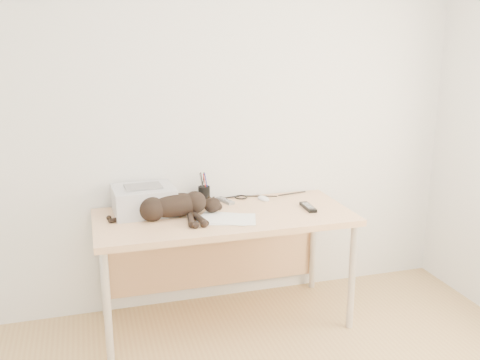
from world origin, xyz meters
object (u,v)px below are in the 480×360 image
object	(u,v)px
printer	(144,200)
pen_cup	(204,194)
desk	(221,230)
cat	(172,207)
mouse	(263,197)
mug	(171,199)

from	to	relation	value
printer	pen_cup	distance (m)	0.43
desk	printer	distance (m)	0.53
printer	cat	bearing A→B (deg)	-41.91
printer	desk	bearing A→B (deg)	-9.99
pen_cup	desk	bearing A→B (deg)	-72.76
pen_cup	mouse	distance (m)	0.41
cat	mouse	size ratio (longest dim) A/B	6.26
printer	pen_cup	size ratio (longest dim) A/B	1.93
cat	mug	distance (m)	0.25
printer	cat	size ratio (longest dim) A/B	0.56
cat	pen_cup	xyz separation A→B (m)	(0.26, 0.26, -0.01)
printer	cat	distance (m)	0.21
printer	mug	bearing A→B (deg)	30.16
desk	mouse	distance (m)	0.40
cat	mug	bearing A→B (deg)	79.11
mug	mouse	size ratio (longest dim) A/B	0.87
desk	printer	xyz separation A→B (m)	(-0.48, 0.08, 0.22)
mug	pen_cup	bearing A→B (deg)	2.56
desk	cat	distance (m)	0.38
desk	mug	bearing A→B (deg)	145.93
desk	pen_cup	distance (m)	0.29
pen_cup	cat	bearing A→B (deg)	-134.67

